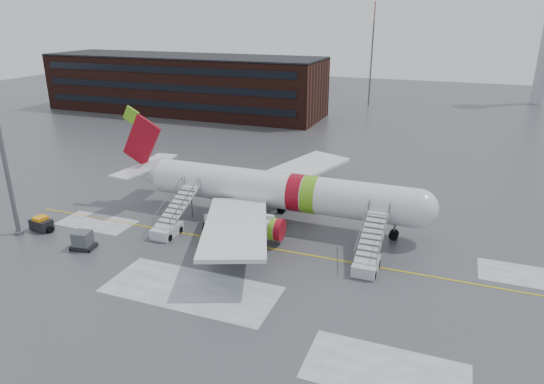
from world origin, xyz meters
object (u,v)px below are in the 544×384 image
at_px(uld_container, 83,241).
at_px(baggage_tractor, 41,224).
at_px(airstair_aft, 171,223).
at_px(airliner, 270,190).
at_px(airstair_fwd, 368,256).
at_px(pushback_tug, 218,225).

relative_size(uld_container, baggage_tractor, 0.80).
height_order(airstair_aft, uld_container, airstair_aft).
relative_size(airliner, airstair_aft, 4.55).
height_order(airliner, baggage_tractor, airliner).
distance_m(airstair_fwd, airstair_aft, 19.80).
bearing_deg(pushback_tug, airstair_fwd, -6.38).
xyz_separation_m(pushback_tug, baggage_tractor, (-17.01, -5.96, -0.18)).
relative_size(airstair_fwd, baggage_tractor, 2.63).
relative_size(airstair_fwd, airstair_aft, 1.00).
xyz_separation_m(airstair_aft, uld_container, (-5.76, -6.03, -0.26)).
bearing_deg(uld_container, baggage_tractor, 165.28).
relative_size(airstair_aft, baggage_tractor, 2.63).
bearing_deg(airstair_fwd, airliner, 150.60).
bearing_deg(pushback_tug, airstair_aft, -158.62).
bearing_deg(baggage_tractor, airstair_fwd, 7.45).
xyz_separation_m(airliner, airstair_aft, (-8.20, -6.54, -2.35)).
bearing_deg(airstair_aft, airliner, 38.57).
distance_m(airstair_fwd, uld_container, 26.26).
height_order(pushback_tug, baggage_tractor, pushback_tug).
xyz_separation_m(pushback_tug, uld_container, (-10.16, -7.76, -0.00)).
height_order(airliner, pushback_tug, airliner).
bearing_deg(airliner, airstair_fwd, -29.40).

